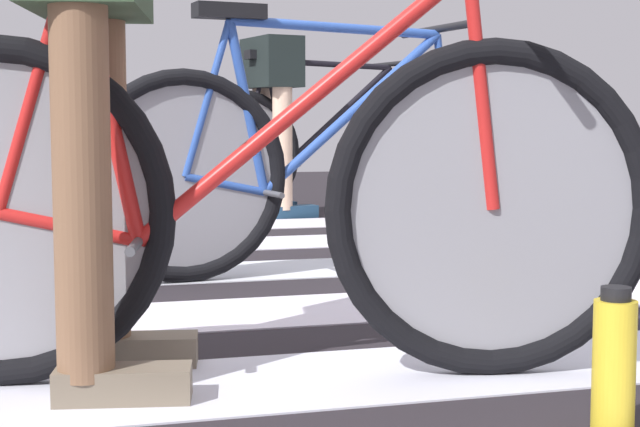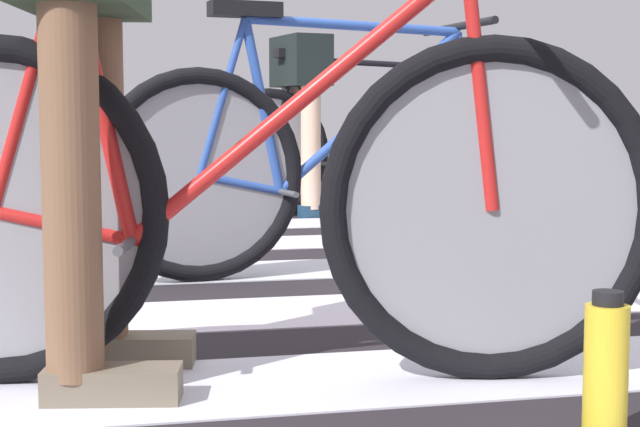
% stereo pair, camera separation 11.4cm
% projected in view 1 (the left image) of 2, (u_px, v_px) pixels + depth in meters
% --- Properties ---
extents(ground, '(18.00, 14.00, 0.02)m').
position_uv_depth(ground, '(204.00, 299.00, 3.02)').
color(ground, '#262227').
extents(crosswalk_markings, '(5.37, 5.00, 0.00)m').
position_uv_depth(crosswalk_markings, '(198.00, 315.00, 2.72)').
color(crosswalk_markings, silver).
rests_on(crosswalk_markings, ground).
extents(bicycle_1_of_3, '(1.72, 0.55, 0.93)m').
position_uv_depth(bicycle_1_of_3, '(249.00, 198.00, 2.00)').
color(bicycle_1_of_3, black).
rests_on(bicycle_1_of_3, ground).
extents(cyclist_1_of_3, '(0.38, 0.45, 1.04)m').
position_uv_depth(cyclist_1_of_3, '(93.00, 57.00, 1.95)').
color(cyclist_1_of_3, brown).
rests_on(cyclist_1_of_3, ground).
extents(bicycle_2_of_3, '(1.73, 0.52, 0.93)m').
position_uv_depth(bicycle_2_of_3, '(324.00, 166.00, 3.43)').
color(bicycle_2_of_3, black).
rests_on(bicycle_2_of_3, ground).
extents(bicycle_3_of_3, '(1.71, 0.56, 0.93)m').
position_uv_depth(bicycle_3_of_3, '(322.00, 148.00, 5.63)').
color(bicycle_3_of_3, black).
rests_on(bicycle_3_of_3, ground).
extents(cyclist_3_of_3, '(0.38, 0.45, 1.01)m').
position_uv_depth(cyclist_3_of_3, '(273.00, 101.00, 5.47)').
color(cyclist_3_of_3, beige).
rests_on(cyclist_3_of_3, ground).
extents(water_bottle, '(0.07, 0.07, 0.26)m').
position_uv_depth(water_bottle, '(614.00, 364.00, 1.68)').
color(water_bottle, gold).
rests_on(water_bottle, ground).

